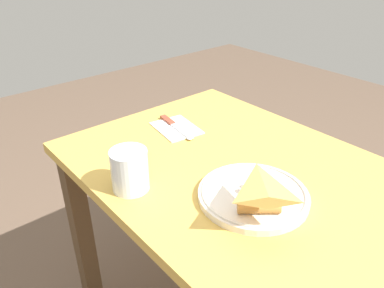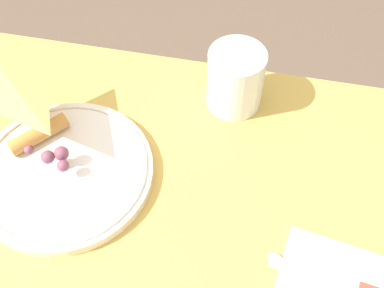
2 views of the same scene
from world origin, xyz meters
TOP-DOWN VIEW (x-y plane):
  - dining_table at (0.00, 0.00)m, footprint 1.06×0.68m
  - plate_pizza at (0.04, -0.07)m, footprint 0.25×0.25m
  - milk_glass at (-0.17, -0.26)m, footprint 0.09×0.09m
  - napkin_folded at (-0.35, 0.02)m, footprint 0.17×0.14m
  - butter_knife at (-0.36, 0.02)m, footprint 0.19×0.05m

SIDE VIEW (x-z plane):
  - dining_table at x=0.00m, z-range 0.25..0.99m
  - napkin_folded at x=-0.35m, z-range 0.74..0.74m
  - butter_knife at x=-0.36m, z-range 0.74..0.75m
  - plate_pizza at x=0.04m, z-range 0.73..0.78m
  - milk_glass at x=-0.17m, z-range 0.74..0.84m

